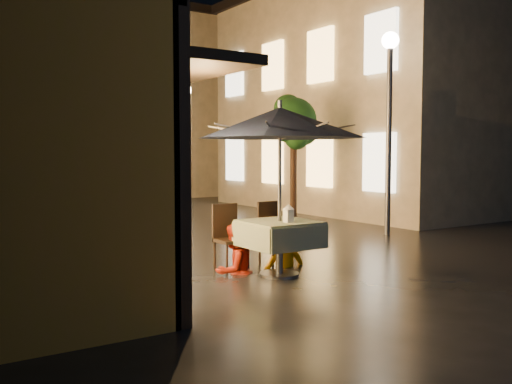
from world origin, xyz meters
TOP-DOWN VIEW (x-y plane):
  - ground at (0.00, 0.00)m, footprint 90.00×90.00m
  - east_building_near at (7.49, 6.50)m, footprint 7.30×9.30m
  - east_building_far at (7.49, 18.00)m, footprint 7.30×10.30m
  - street_tree at (2.41, 4.51)m, footprint 1.43×1.20m
  - streetlamp_near at (3.00, 2.00)m, footprint 0.36×0.36m
  - streetlamp_far at (3.00, 14.00)m, footprint 0.36×0.36m
  - cafe_table at (-1.25, -0.01)m, footprint 0.99×0.99m
  - patio_umbrella at (-1.25, -0.01)m, footprint 2.37×2.37m
  - cafe_chair_left at (-1.65, 0.73)m, footprint 0.42×0.42m
  - cafe_chair_right at (-0.85, 0.73)m, footprint 0.42×0.42m
  - table_lantern at (-1.25, -0.22)m, footprint 0.16×0.16m
  - person_orange at (-1.67, 0.52)m, footprint 0.79×0.68m
  - person_yellow at (-0.81, 0.53)m, footprint 0.92×0.54m
  - bicycle_0 at (-2.34, 3.78)m, footprint 1.91×1.17m
  - bicycle_1 at (-2.77, 4.45)m, footprint 1.56×0.51m
  - bicycle_2 at (-2.50, 5.34)m, footprint 1.80×1.03m
  - bicycle_3 at (-2.67, 6.00)m, footprint 1.58×0.98m
  - bicycle_4 at (-2.51, 7.24)m, footprint 1.86×1.28m
  - bicycle_5 at (-2.44, 8.13)m, footprint 1.81×0.87m

SIDE VIEW (x-z plane):
  - ground at x=0.00m, z-range 0.00..0.00m
  - bicycle_2 at x=-2.50m, z-range 0.00..0.90m
  - bicycle_3 at x=-2.67m, z-range 0.00..0.92m
  - bicycle_1 at x=-2.77m, z-range 0.00..0.92m
  - bicycle_4 at x=-2.51m, z-range 0.00..0.92m
  - bicycle_0 at x=-2.34m, z-range 0.00..0.95m
  - bicycle_5 at x=-2.44m, z-range 0.00..1.05m
  - cafe_chair_left at x=-1.65m, z-range 0.05..1.03m
  - cafe_chair_right at x=-0.85m, z-range 0.05..1.03m
  - cafe_table at x=-1.25m, z-range 0.20..0.98m
  - person_orange at x=-1.67m, z-range 0.00..1.39m
  - person_yellow at x=-0.81m, z-range 0.00..1.41m
  - table_lantern at x=-1.25m, z-range 0.79..1.04m
  - patio_umbrella at x=-1.25m, z-range 0.92..3.38m
  - street_tree at x=2.41m, z-range 0.85..4.00m
  - streetlamp_near at x=3.00m, z-range 0.80..5.03m
  - streetlamp_far at x=3.00m, z-range 0.80..5.03m
  - east_building_near at x=7.49m, z-range 0.01..6.81m
  - east_building_far at x=7.49m, z-range 0.01..7.31m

